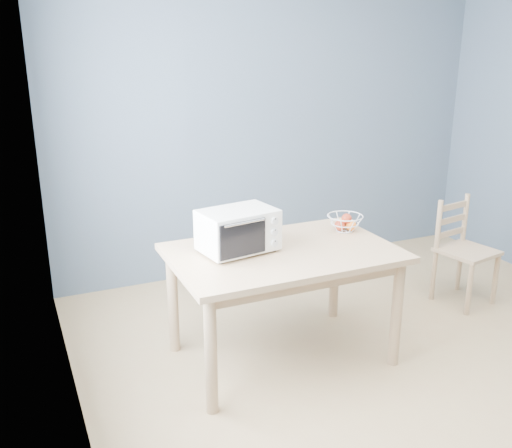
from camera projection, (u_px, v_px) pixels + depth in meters
name	position (u px, v px, depth m)	size (l,w,h in m)	color
room	(462.00, 177.00, 3.05)	(4.01, 4.51, 2.61)	tan
dining_table	(283.00, 265.00, 3.58)	(1.40, 0.90, 0.75)	tan
toaster_oven	(235.00, 230.00, 3.47)	(0.50, 0.40, 0.27)	silver
fruit_basket	(345.00, 222.00, 3.89)	(0.25, 0.25, 0.12)	silver
dining_chair	(463.00, 252.00, 4.48)	(0.45, 0.45, 0.83)	tan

